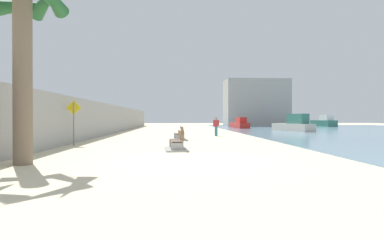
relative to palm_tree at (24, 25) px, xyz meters
The scene contains 11 objects.
ground_plane 19.82m from the palm_tree, 72.04° to the left, with size 120.00×120.00×0.00m, color beige.
seawall 18.66m from the palm_tree, 94.92° to the left, with size 0.80×64.00×2.94m, color #9E9E99.
palm_tree is the anchor object (origin of this frame).
bench_near 8.22m from the palm_tree, 39.48° to the left, with size 1.25×2.17×0.98m.
bench_far 13.03m from the palm_tree, 63.21° to the left, with size 1.28×2.19×0.98m.
person_walking 18.12m from the palm_tree, 60.20° to the left, with size 0.51×0.26×1.68m.
boat_distant 53.54m from the palm_tree, 52.40° to the left, with size 2.79×5.49×2.16m.
boat_far_left 30.84m from the palm_tree, 50.92° to the left, with size 3.39×6.04×2.05m.
boat_nearest 38.82m from the palm_tree, 66.67° to the left, with size 1.73×7.45×1.67m.
pedestrian_sign 7.76m from the palm_tree, 95.74° to the left, with size 0.85×0.08×2.63m.
harbor_building 50.80m from the palm_tree, 65.67° to the left, with size 12.00×6.00×8.99m, color #9E9E99.
Camera 1 is at (-0.71, -10.74, 1.62)m, focal length 27.55 mm.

